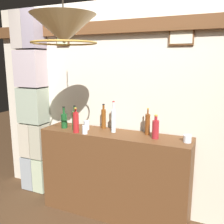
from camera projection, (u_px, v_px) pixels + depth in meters
name	position (u px, v px, depth m)	size (l,w,h in m)	color
panelled_rear_partition	(123.00, 103.00, 3.01)	(3.60, 0.15, 2.47)	beige
stone_pillar	(34.00, 104.00, 3.40)	(0.38, 0.30, 2.40)	#90999D
bar_shelf_unit	(114.00, 175.00, 2.92)	(1.72, 0.40, 1.00)	brown
liquor_bottle_vodka	(104.00, 118.00, 3.00)	(0.06, 0.06, 0.30)	brown
liquor_bottle_whiskey	(113.00, 120.00, 2.83)	(0.05, 0.05, 0.36)	silver
liquor_bottle_rum	(148.00, 124.00, 2.74)	(0.05, 0.05, 0.30)	brown
liquor_bottle_mezcal	(76.00, 122.00, 2.82)	(0.07, 0.07, 0.29)	#A52021
liquor_bottle_tequila	(156.00, 129.00, 2.61)	(0.07, 0.07, 0.25)	maroon
liquor_bottle_brandy	(75.00, 120.00, 2.92)	(0.06, 0.06, 0.29)	#1A5321
liquor_bottle_sherry	(64.00, 120.00, 3.02)	(0.07, 0.07, 0.26)	#184A20
glass_tumbler_rocks	(187.00, 139.00, 2.50)	(0.08, 0.08, 0.07)	silver
glass_tumbler_highball	(87.00, 125.00, 2.96)	(0.06, 0.06, 0.11)	silver
glass_tumbler_shot	(85.00, 130.00, 2.78)	(0.06, 0.06, 0.09)	silver
pendant_lamp	(64.00, 30.00, 2.02)	(0.53, 0.53, 0.64)	beige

